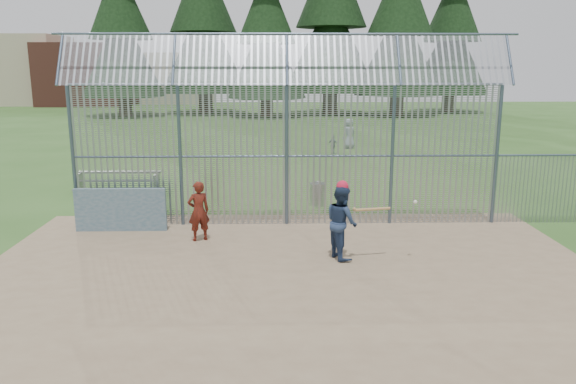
{
  "coord_description": "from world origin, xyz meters",
  "views": [
    {
      "loc": [
        -0.35,
        -12.19,
        4.5
      ],
      "look_at": [
        0.0,
        2.0,
        1.3
      ],
      "focal_mm": 35.0,
      "sensor_mm": 36.0,
      "label": 1
    }
  ],
  "objects_px": {
    "onlooker": "(199,211)",
    "trash_can": "(318,194)",
    "batter": "(342,222)",
    "bleacher": "(118,182)",
    "dugout_wall": "(121,210)"
  },
  "relations": [
    {
      "from": "onlooker",
      "to": "trash_can",
      "type": "xyz_separation_m",
      "value": [
        3.4,
        3.8,
        -0.43
      ]
    },
    {
      "from": "dugout_wall",
      "to": "batter",
      "type": "height_order",
      "value": "batter"
    },
    {
      "from": "batter",
      "to": "bleacher",
      "type": "bearing_deg",
      "value": 24.98
    },
    {
      "from": "dugout_wall",
      "to": "trash_can",
      "type": "bearing_deg",
      "value": 26.84
    },
    {
      "from": "dugout_wall",
      "to": "bleacher",
      "type": "bearing_deg",
      "value": 106.16
    },
    {
      "from": "dugout_wall",
      "to": "batter",
      "type": "xyz_separation_m",
      "value": [
        5.83,
        -2.37,
        0.28
      ]
    },
    {
      "from": "batter",
      "to": "trash_can",
      "type": "xyz_separation_m",
      "value": [
        -0.16,
        5.24,
        -0.52
      ]
    },
    {
      "from": "dugout_wall",
      "to": "onlooker",
      "type": "bearing_deg",
      "value": -22.17
    },
    {
      "from": "batter",
      "to": "bleacher",
      "type": "xyz_separation_m",
      "value": [
        -7.25,
        7.26,
        -0.49
      ]
    },
    {
      "from": "onlooker",
      "to": "batter",
      "type": "bearing_deg",
      "value": 134.93
    },
    {
      "from": "dugout_wall",
      "to": "bleacher",
      "type": "distance_m",
      "value": 5.1
    },
    {
      "from": "batter",
      "to": "onlooker",
      "type": "xyz_separation_m",
      "value": [
        -3.56,
        1.45,
        -0.09
      ]
    },
    {
      "from": "dugout_wall",
      "to": "trash_can",
      "type": "relative_size",
      "value": 3.05
    },
    {
      "from": "onlooker",
      "to": "trash_can",
      "type": "bearing_deg",
      "value": -154.8
    },
    {
      "from": "onlooker",
      "to": "bleacher",
      "type": "distance_m",
      "value": 6.9
    }
  ]
}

